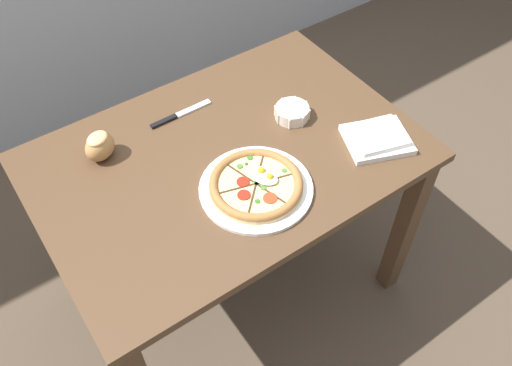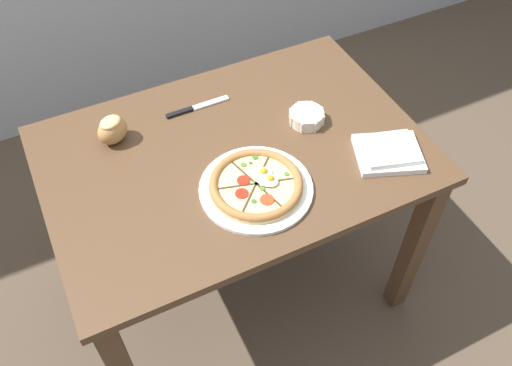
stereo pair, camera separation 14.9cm
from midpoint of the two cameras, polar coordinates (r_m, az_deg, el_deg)
ground_plane at (r=2.22m, az=0.24°, el=-10.38°), size 12.00×12.00×0.00m
dining_table at (r=1.70m, az=0.31°, el=0.35°), size 1.12×0.78×0.75m
pizza at (r=1.50m, az=2.86°, el=-0.44°), size 0.32×0.32×0.05m
ramekin_bowl at (r=1.70m, az=7.87°, el=6.80°), size 0.11×0.11×0.04m
napkin_folded at (r=1.65m, az=16.32°, el=2.99°), size 0.23×0.22×0.04m
bread_piece_near at (r=1.65m, az=-12.42°, el=5.39°), size 0.12×0.11×0.09m
knife_main at (r=1.75m, az=-3.82°, el=7.84°), size 0.21×0.02×0.01m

